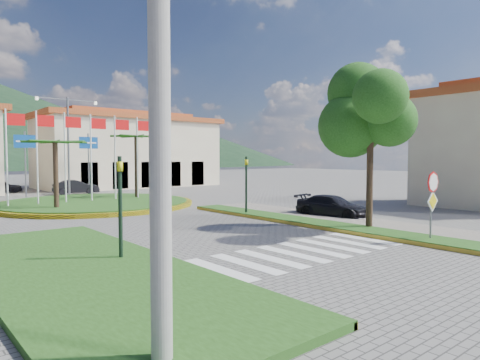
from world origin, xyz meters
TOP-DOWN VIEW (x-y plane):
  - ground at (0.00, 0.00)m, footprint 160.00×160.00m
  - sidewalk_right at (6.00, 2.00)m, footprint 4.00×28.00m
  - verge_right at (4.80, 2.00)m, footprint 1.60×28.00m
  - median_left at (-6.50, 6.00)m, footprint 5.00×14.00m
  - crosswalk at (0.00, 4.00)m, footprint 8.00×3.00m
  - roundabout_island at (0.00, 22.00)m, footprint 12.70×12.70m
  - stop_sign at (4.90, 1.96)m, footprint 0.80×0.11m
  - deciduous_tree at (5.50, 5.00)m, footprint 3.60×3.60m
  - utility_pole at (-7.50, 0.00)m, footprint 0.32×0.32m
  - traffic_light_left at (-5.20, 6.50)m, footprint 0.15×0.18m
  - traffic_light_right at (4.50, 12.00)m, footprint 0.15×0.18m
  - traffic_light_far at (8.00, 26.00)m, footprint 0.18×0.15m
  - direction_sign_west at (-2.00, 30.97)m, footprint 1.60×0.14m
  - direction_sign_east at (3.00, 30.97)m, footprint 1.60×0.14m
  - street_lamp_centre at (1.00, 30.00)m, footprint 4.80×0.16m
  - building_right at (10.00, 38.00)m, footprint 19.08×9.54m
  - hill_far_east at (70.00, 135.00)m, footprint 120.00×120.00m
  - car_dark_a at (-2.68, 36.88)m, footprint 3.52×1.67m
  - car_dark_b at (2.00, 31.36)m, footprint 3.92×2.08m
  - car_side_right at (7.50, 8.50)m, footprint 2.28×4.22m

SIDE VIEW (x-z plane):
  - ground at x=0.00m, z-range 0.00..0.00m
  - crosswalk at x=0.00m, z-range 0.00..0.01m
  - sidewalk_right at x=6.00m, z-range 0.00..0.15m
  - verge_right at x=4.80m, z-range 0.00..0.18m
  - median_left at x=-6.50m, z-range 0.00..0.18m
  - roundabout_island at x=0.00m, z-range -2.82..3.18m
  - car_dark_a at x=-2.68m, z-range 0.00..1.16m
  - car_side_right at x=7.50m, z-range 0.00..1.16m
  - car_dark_b at x=2.00m, z-range 0.00..1.23m
  - stop_sign at x=4.90m, z-range 0.47..3.12m
  - traffic_light_left at x=-5.20m, z-range 0.34..3.54m
  - traffic_light_right at x=4.50m, z-range 0.34..3.54m
  - traffic_light_far at x=8.00m, z-range 0.34..3.54m
  - direction_sign_west at x=-2.00m, z-range 0.93..6.13m
  - direction_sign_east at x=3.00m, z-range 0.93..6.13m
  - building_right at x=10.00m, z-range -0.12..7.93m
  - street_lamp_centre at x=1.00m, z-range 0.50..8.50m
  - utility_pole at x=-7.50m, z-range 0.00..9.00m
  - deciduous_tree at x=5.50m, z-range 1.78..8.58m
  - hill_far_east at x=70.00m, z-range 0.00..18.00m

